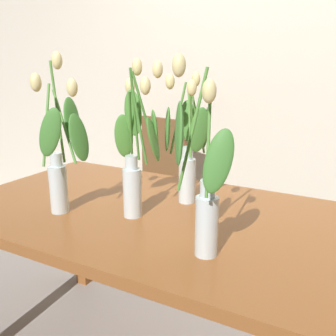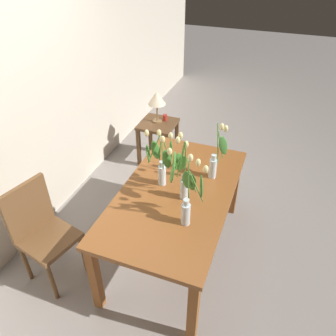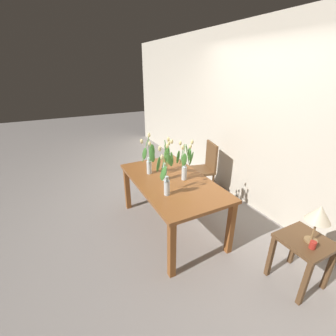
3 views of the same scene
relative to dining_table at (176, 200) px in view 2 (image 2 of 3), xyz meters
The scene contains 11 objects.
ground_plane 0.65m from the dining_table, ahead, with size 18.00×18.00×0.00m, color gray.
room_wall_rear 1.62m from the dining_table, 90.00° to the left, with size 9.00×0.10×2.70m, color beige.
dining_table is the anchor object (origin of this frame).
tulip_vase_0 0.46m from the dining_table, 145.27° to the right, with size 0.18×0.19×0.59m.
tulip_vase_1 0.32m from the dining_table, 132.68° to the right, with size 0.21×0.17×0.56m.
tulip_vase_2 0.48m from the dining_table, 39.07° to the right, with size 0.19×0.16×0.57m.
tulip_vase_3 0.35m from the dining_table, 68.24° to the left, with size 0.21×0.24×0.52m.
dining_chair 1.13m from the dining_table, 121.41° to the left, with size 0.48×0.48×0.93m.
side_table 1.59m from the dining_table, 27.69° to the left, with size 0.44×0.44×0.55m.
table_lamp 1.63m from the dining_table, 27.75° to the left, with size 0.22×0.22×0.40m.
pillar_candle 1.64m from the dining_table, 24.23° to the left, with size 0.06×0.06×0.07m, color #B72D23.
Camera 2 is at (-1.98, -0.67, 2.50)m, focal length 35.07 mm.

